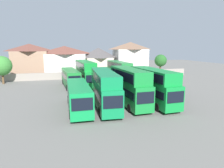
{
  "coord_description": "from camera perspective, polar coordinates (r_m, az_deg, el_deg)",
  "views": [
    {
      "loc": [
        -7.53,
        -25.47,
        8.07
      ],
      "look_at": [
        0.0,
        3.0,
        2.56
      ],
      "focal_mm": 31.79,
      "sensor_mm": 36.0,
      "label": 1
    }
  ],
  "objects": [
    {
      "name": "ground",
      "position": [
        44.85,
        -4.9,
        0.19
      ],
      "size": [
        140.0,
        140.0,
        0.0
      ],
      "primitive_type": "plane",
      "color": "slate"
    },
    {
      "name": "depot_boundary_wall",
      "position": [
        52.19,
        -6.38,
        2.63
      ],
      "size": [
        56.0,
        0.5,
        1.8
      ],
      "primitive_type": "cube",
      "color": "gray",
      "rests_on": "ground"
    },
    {
      "name": "bus_1",
      "position": [
        26.07,
        -9.66,
        -3.21
      ],
      "size": [
        2.79,
        10.72,
        3.36
      ],
      "rotation": [
        0.0,
        0.0,
        -1.59
      ],
      "color": "#108D41",
      "rests_on": "ground"
    },
    {
      "name": "bus_2",
      "position": [
        26.72,
        -2.14,
        -0.91
      ],
      "size": [
        3.25,
        11.73,
        4.87
      ],
      "rotation": [
        0.0,
        0.0,
        -1.64
      ],
      "color": "#0F7B41",
      "rests_on": "ground"
    },
    {
      "name": "bus_3",
      "position": [
        27.71,
        4.94,
        -0.22
      ],
      "size": [
        2.88,
        10.21,
        5.15
      ],
      "rotation": [
        0.0,
        0.0,
        -1.53
      ],
      "color": "#167E32",
      "rests_on": "ground"
    },
    {
      "name": "bus_4",
      "position": [
        28.76,
        11.79,
        -0.17
      ],
      "size": [
        3.13,
        10.54,
        5.0
      ],
      "rotation": [
        0.0,
        0.0,
        -1.52
      ],
      "color": "#118534",
      "rests_on": "ground"
    },
    {
      "name": "bus_5",
      "position": [
        41.36,
        -11.85,
        1.93
      ],
      "size": [
        3.38,
        11.13,
        3.52
      ],
      "rotation": [
        0.0,
        0.0,
        -1.49
      ],
      "color": "#208334",
      "rests_on": "ground"
    },
    {
      "name": "bus_6",
      "position": [
        42.09,
        -7.61,
        3.43
      ],
      "size": [
        3.24,
        11.81,
        5.15
      ],
      "rotation": [
        0.0,
        0.0,
        -1.51
      ],
      "color": "#158A32",
      "rests_on": "ground"
    },
    {
      "name": "bus_7",
      "position": [
        42.53,
        -1.06,
        2.31
      ],
      "size": [
        3.21,
        10.85,
        3.4
      ],
      "rotation": [
        0.0,
        0.0,
        -1.5
      ],
      "color": "#238B41",
      "rests_on": "ground"
    },
    {
      "name": "bus_8",
      "position": [
        43.42,
        2.05,
        3.59
      ],
      "size": [
        2.76,
        11.32,
        4.94
      ],
      "rotation": [
        0.0,
        0.0,
        -1.54
      ],
      "color": "#227E38",
      "rests_on": "ground"
    },
    {
      "name": "house_terrace_left",
      "position": [
        58.73,
        -22.45,
        6.36
      ],
      "size": [
        9.49,
        6.83,
        8.95
      ],
      "color": "#9E7A60",
      "rests_on": "ground"
    },
    {
      "name": "house_terrace_centre",
      "position": [
        57.55,
        -13.41,
        6.51
      ],
      "size": [
        11.37,
        6.55,
        8.36
      ],
      "color": "silver",
      "rests_on": "ground"
    },
    {
      "name": "house_terrace_right",
      "position": [
        58.61,
        -3.91,
        6.62
      ],
      "size": [
        7.94,
        6.84,
        7.89
      ],
      "color": "beige",
      "rests_on": "ground"
    },
    {
      "name": "house_terrace_far_right",
      "position": [
        61.14,
        5.24,
        7.54
      ],
      "size": [
        9.83,
        7.04,
        9.55
      ],
      "color": "silver",
      "rests_on": "ground"
    },
    {
      "name": "tree_left_of_lot",
      "position": [
        49.86,
        -29.14,
        4.58
      ],
      "size": [
        4.28,
        4.28,
        6.16
      ],
      "color": "brown",
      "rests_on": "ground"
    },
    {
      "name": "tree_behind_wall",
      "position": [
        56.07,
        13.8,
        6.52
      ],
      "size": [
        3.28,
        3.28,
        6.08
      ],
      "color": "brown",
      "rests_on": "ground"
    }
  ]
}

